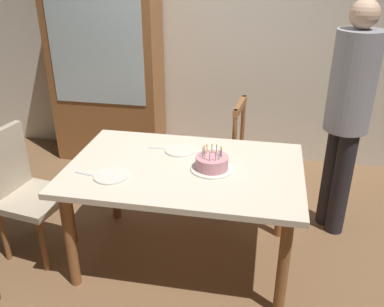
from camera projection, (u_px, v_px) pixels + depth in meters
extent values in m
plane|color=brown|center=(185.00, 256.00, 3.08)|extent=(6.40, 6.40, 0.00)
cube|color=silver|center=(222.00, 34.00, 4.15)|extent=(6.40, 0.10, 2.60)
cube|color=beige|center=(185.00, 169.00, 2.76)|extent=(1.55, 1.01, 0.04)
cylinder|color=brown|center=(70.00, 240.00, 2.68)|extent=(0.07, 0.07, 0.71)
cylinder|color=brown|center=(283.00, 267.00, 2.45)|extent=(0.07, 0.07, 0.71)
cylinder|color=brown|center=(114.00, 180.00, 3.39)|extent=(0.07, 0.07, 0.71)
cylinder|color=brown|center=(282.00, 196.00, 3.17)|extent=(0.07, 0.07, 0.71)
cylinder|color=silver|center=(212.00, 169.00, 2.71)|extent=(0.28, 0.28, 0.01)
cylinder|color=#D18C93|center=(212.00, 162.00, 2.69)|extent=(0.21, 0.21, 0.08)
cylinder|color=#4C7FE5|center=(221.00, 153.00, 2.65)|extent=(0.01, 0.01, 0.05)
sphere|color=#FFC64C|center=(221.00, 149.00, 2.64)|extent=(0.01, 0.01, 0.01)
cylinder|color=#E54C4C|center=(221.00, 152.00, 2.67)|extent=(0.01, 0.01, 0.05)
sphere|color=#FFC64C|center=(221.00, 147.00, 2.66)|extent=(0.01, 0.01, 0.01)
cylinder|color=#4C7FE5|center=(217.00, 150.00, 2.70)|extent=(0.01, 0.01, 0.05)
sphere|color=#FFC64C|center=(217.00, 145.00, 2.69)|extent=(0.01, 0.01, 0.01)
cylinder|color=#66CC72|center=(212.00, 149.00, 2.71)|extent=(0.01, 0.01, 0.05)
sphere|color=#FFC64C|center=(212.00, 144.00, 2.70)|extent=(0.01, 0.01, 0.01)
cylinder|color=#F2994C|center=(207.00, 150.00, 2.70)|extent=(0.01, 0.01, 0.05)
sphere|color=#FFC64C|center=(207.00, 145.00, 2.69)|extent=(0.01, 0.01, 0.01)
cylinder|color=#D872CC|center=(204.00, 151.00, 2.69)|extent=(0.01, 0.01, 0.05)
sphere|color=#FFC64C|center=(204.00, 146.00, 2.67)|extent=(0.01, 0.01, 0.01)
cylinder|color=#4C7FE5|center=(203.00, 153.00, 2.66)|extent=(0.01, 0.01, 0.05)
sphere|color=#FFC64C|center=(203.00, 148.00, 2.64)|extent=(0.01, 0.01, 0.01)
cylinder|color=#F2994C|center=(205.00, 155.00, 2.63)|extent=(0.01, 0.01, 0.05)
sphere|color=#FFC64C|center=(205.00, 150.00, 2.61)|extent=(0.01, 0.01, 0.01)
cylinder|color=#D872CC|center=(210.00, 157.00, 2.61)|extent=(0.01, 0.01, 0.05)
sphere|color=#FFC64C|center=(210.00, 152.00, 2.59)|extent=(0.01, 0.01, 0.01)
cylinder|color=#D872CC|center=(216.00, 157.00, 2.61)|extent=(0.01, 0.01, 0.05)
sphere|color=#FFC64C|center=(216.00, 152.00, 2.59)|extent=(0.01, 0.01, 0.01)
cylinder|color=#66CC72|center=(219.00, 156.00, 2.62)|extent=(0.01, 0.01, 0.05)
sphere|color=#FFC64C|center=(219.00, 151.00, 2.61)|extent=(0.01, 0.01, 0.01)
cylinder|color=silver|center=(111.00, 176.00, 2.62)|extent=(0.22, 0.22, 0.01)
cylinder|color=silver|center=(180.00, 150.00, 2.96)|extent=(0.22, 0.22, 0.01)
cube|color=silver|center=(87.00, 174.00, 2.64)|extent=(0.18, 0.05, 0.01)
cube|color=silver|center=(159.00, 148.00, 3.00)|extent=(0.18, 0.02, 0.01)
cube|color=brown|center=(215.00, 155.00, 3.60)|extent=(0.48, 0.48, 0.05)
cylinder|color=brown|center=(201.00, 168.00, 3.89)|extent=(0.04, 0.04, 0.42)
cylinder|color=brown|center=(190.00, 186.00, 3.60)|extent=(0.04, 0.04, 0.42)
cylinder|color=brown|center=(236.00, 173.00, 3.80)|extent=(0.04, 0.04, 0.42)
cylinder|color=brown|center=(229.00, 191.00, 3.51)|extent=(0.04, 0.04, 0.42)
cylinder|color=brown|center=(243.00, 124.00, 3.59)|extent=(0.04, 0.04, 0.50)
cylinder|color=brown|center=(234.00, 140.00, 3.28)|extent=(0.04, 0.04, 0.50)
cube|color=brown|center=(240.00, 106.00, 3.34)|extent=(0.08, 0.40, 0.06)
cube|color=tan|center=(34.00, 199.00, 2.95)|extent=(0.51, 0.51, 0.05)
cylinder|color=brown|center=(43.00, 245.00, 2.86)|extent=(0.04, 0.04, 0.42)
cylinder|color=brown|center=(72.00, 219.00, 3.15)|extent=(0.04, 0.04, 0.42)
cylinder|color=brown|center=(4.00, 235.00, 2.97)|extent=(0.04, 0.04, 0.42)
cylinder|color=brown|center=(36.00, 210.00, 3.25)|extent=(0.04, 0.04, 0.42)
cube|color=tan|center=(5.00, 163.00, 2.91)|extent=(0.11, 0.40, 0.50)
cylinder|color=#262328|center=(331.00, 176.00, 3.30)|extent=(0.14, 0.14, 0.86)
cylinder|color=#262328|center=(341.00, 184.00, 3.19)|extent=(0.14, 0.14, 0.86)
cylinder|color=gray|center=(353.00, 82.00, 2.90)|extent=(0.32, 0.32, 0.72)
sphere|color=#D8AD8C|center=(365.00, 14.00, 2.71)|extent=(0.20, 0.20, 0.20)
cube|color=brown|center=(107.00, 71.00, 4.24)|extent=(1.10, 0.44, 1.90)
cube|color=silver|center=(96.00, 51.00, 3.93)|extent=(0.94, 0.01, 1.04)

